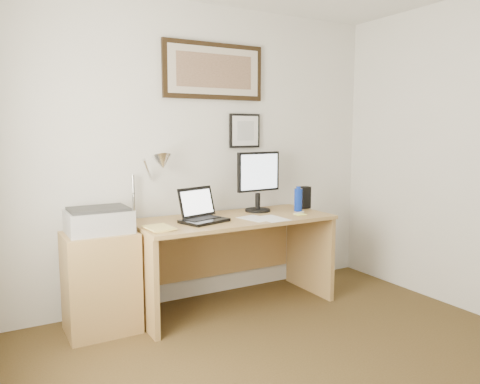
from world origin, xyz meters
TOP-DOWN VIEW (x-y plane):
  - wall_back at (0.00, 2.00)m, footprint 3.50×0.02m
  - side_cabinet at (-0.92, 1.68)m, footprint 0.50×0.40m
  - water_bottle at (0.79, 1.62)m, footprint 0.07×0.07m
  - bottle_cap at (0.79, 1.62)m, footprint 0.04×0.04m
  - speaker at (0.93, 1.71)m, footprint 0.09×0.08m
  - paper_sheet_a at (0.28, 1.50)m, footprint 0.25×0.31m
  - paper_sheet_b at (0.38, 1.43)m, footprint 0.21×0.29m
  - sticky_pad at (0.68, 1.45)m, footprint 0.09×0.09m
  - marker_pen at (0.71, 1.51)m, footprint 0.14×0.06m
  - book at (-0.62, 1.49)m, footprint 0.19×0.25m
  - desk at (0.15, 1.72)m, footprint 1.60×0.70m
  - laptop at (-0.14, 1.62)m, footprint 0.40×0.39m
  - lcd_monitor at (0.47, 1.78)m, footprint 0.42×0.22m
  - printer at (-0.91, 1.70)m, footprint 0.44×0.34m
  - desk_lamp at (-0.41, 1.81)m, footprint 0.29×0.27m
  - picture_large at (0.15, 1.97)m, footprint 0.92×0.04m
  - picture_small at (0.45, 1.97)m, footprint 0.30×0.03m

SIDE VIEW (x-z plane):
  - side_cabinet at x=-0.92m, z-range 0.00..0.73m
  - desk at x=0.15m, z-range 0.14..0.89m
  - paper_sheet_a at x=0.28m, z-range 0.75..0.75m
  - paper_sheet_b at x=0.38m, z-range 0.75..0.75m
  - sticky_pad at x=0.68m, z-range 0.75..0.76m
  - marker_pen at x=0.71m, z-range 0.75..0.77m
  - book at x=-0.62m, z-range 0.75..0.77m
  - laptop at x=-0.14m, z-range 0.68..0.94m
  - printer at x=-0.91m, z-range 0.73..0.91m
  - speaker at x=0.93m, z-range 0.75..0.95m
  - water_bottle at x=0.79m, z-range 0.75..0.95m
  - bottle_cap at x=0.79m, z-range 0.95..0.97m
  - lcd_monitor at x=0.47m, z-range 0.78..1.30m
  - desk_lamp at x=-0.41m, z-range 0.92..1.45m
  - wall_back at x=0.00m, z-range 0.00..2.50m
  - picture_small at x=0.45m, z-range 1.30..1.60m
  - picture_large at x=0.15m, z-range 1.72..2.19m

